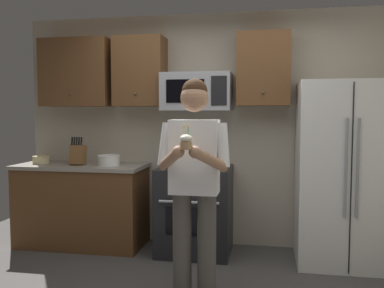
% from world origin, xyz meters
% --- Properties ---
extents(wall_back, '(4.40, 0.10, 2.60)m').
position_xyz_m(wall_back, '(0.00, 1.75, 1.30)').
color(wall_back, '#B7AD99').
rests_on(wall_back, ground).
extents(oven_range, '(0.76, 0.70, 0.93)m').
position_xyz_m(oven_range, '(-0.15, 1.36, 0.46)').
color(oven_range, black).
rests_on(oven_range, ground).
extents(microwave, '(0.74, 0.41, 0.40)m').
position_xyz_m(microwave, '(-0.15, 1.48, 1.72)').
color(microwave, '#9EA0A5').
extents(refrigerator, '(0.90, 0.75, 1.80)m').
position_xyz_m(refrigerator, '(1.35, 1.32, 0.90)').
color(refrigerator, white).
rests_on(refrigerator, ground).
extents(cabinet_row_upper, '(2.78, 0.36, 0.76)m').
position_xyz_m(cabinet_row_upper, '(-0.72, 1.53, 1.95)').
color(cabinet_row_upper, brown).
extents(counter_left, '(1.44, 0.66, 0.92)m').
position_xyz_m(counter_left, '(-1.45, 1.38, 0.46)').
color(counter_left, brown).
rests_on(counter_left, ground).
extents(knife_block, '(0.16, 0.15, 0.32)m').
position_xyz_m(knife_block, '(-1.47, 1.33, 1.04)').
color(knife_block, brown).
rests_on(knife_block, counter_left).
extents(bowl_large_white, '(0.25, 0.25, 0.11)m').
position_xyz_m(bowl_large_white, '(-1.11, 1.33, 0.98)').
color(bowl_large_white, white).
rests_on(bowl_large_white, counter_left).
extents(bowl_small_colored, '(0.19, 0.19, 0.09)m').
position_xyz_m(bowl_small_colored, '(-1.93, 1.36, 0.97)').
color(bowl_small_colored, beige).
rests_on(bowl_small_colored, counter_left).
extents(person, '(0.60, 0.48, 1.76)m').
position_xyz_m(person, '(0.04, 0.25, 1.00)').
color(person, '#4C4742').
rests_on(person, ground).
extents(cupcake, '(0.09, 0.09, 0.17)m').
position_xyz_m(cupcake, '(0.04, -0.08, 1.29)').
color(cupcake, '#A87F56').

